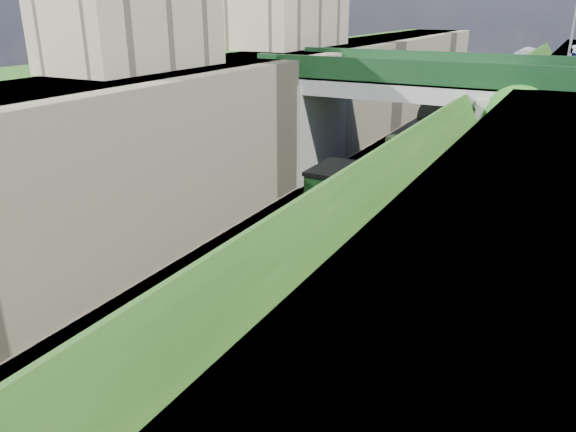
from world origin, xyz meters
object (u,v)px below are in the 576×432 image
at_px(locomotive, 317,252).
at_px(tender, 387,197).
at_px(road_bridge, 425,118).
at_px(tree, 522,122).

xyz_separation_m(locomotive, tender, (-0.00, 7.36, -0.27)).
height_order(road_bridge, tender, road_bridge).
height_order(locomotive, tender, locomotive).
bearing_deg(road_bridge, tender, -87.76).
xyz_separation_m(road_bridge, tender, (0.26, -6.54, -2.46)).
relative_size(locomotive, tender, 1.70).
relative_size(tree, locomotive, 0.65).
distance_m(road_bridge, locomotive, 14.08).
distance_m(locomotive, tender, 7.37).
xyz_separation_m(tree, locomotive, (-4.71, -11.85, -2.75)).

